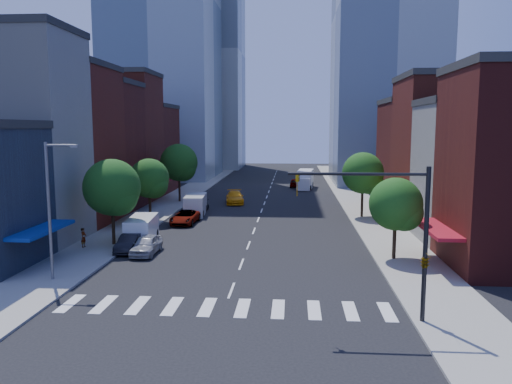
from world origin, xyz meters
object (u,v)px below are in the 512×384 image
(parked_car_rear, at_px, (199,206))
(pedestrian_far, at_px, (125,235))
(taxi, at_px, (235,197))
(parked_car_front, at_px, (146,245))
(pedestrian_near, at_px, (84,238))
(cargo_van_far, at_px, (195,205))
(box_truck, at_px, (305,180))
(cargo_van_near, at_px, (142,230))
(parked_car_third, at_px, (185,217))
(traffic_car_oncoming, at_px, (301,186))
(parked_car_second, at_px, (130,243))
(traffic_car_far, at_px, (295,183))

(parked_car_rear, height_order, pedestrian_far, pedestrian_far)
(parked_car_rear, relative_size, taxi, 0.79)
(parked_car_front, relative_size, pedestrian_near, 2.76)
(pedestrian_near, distance_m, pedestrian_far, 3.32)
(cargo_van_far, distance_m, pedestrian_far, 15.97)
(box_truck, xyz_separation_m, pedestrian_near, (-19.40, -42.90, -0.48))
(parked_car_front, xyz_separation_m, cargo_van_near, (-1.60, 3.94, 0.36))
(cargo_van_far, height_order, pedestrian_near, cargo_van_far)
(parked_car_third, bearing_deg, cargo_van_near, -100.38)
(cargo_van_near, bearing_deg, box_truck, 63.28)
(parked_car_front, bearing_deg, box_truck, 72.94)
(taxi, bearing_deg, traffic_car_oncoming, 51.79)
(cargo_van_near, height_order, traffic_car_oncoming, cargo_van_near)
(cargo_van_far, xyz_separation_m, box_truck, (13.28, 26.05, 0.29))
(traffic_car_oncoming, relative_size, pedestrian_far, 2.38)
(cargo_van_far, relative_size, box_truck, 0.72)
(box_truck, bearing_deg, cargo_van_far, -110.82)
(cargo_van_near, xyz_separation_m, box_truck, (15.27, 40.25, 0.32))
(parked_car_second, relative_size, cargo_van_far, 0.75)
(parked_car_second, relative_size, pedestrian_far, 2.56)
(parked_car_rear, relative_size, pedestrian_far, 2.69)
(parked_car_second, distance_m, pedestrian_far, 2.05)
(traffic_car_far, bearing_deg, traffic_car_oncoming, 106.49)
(parked_car_rear, distance_m, box_truck, 27.34)
(parked_car_third, bearing_deg, traffic_car_far, 73.33)
(traffic_car_far, bearing_deg, box_truck, 132.97)
(taxi, xyz_separation_m, box_truck, (9.72, 17.08, 0.63))
(taxi, height_order, box_truck, box_truck)
(cargo_van_near, distance_m, taxi, 23.84)
(parked_car_second, xyz_separation_m, box_truck, (15.29, 43.49, 0.74))
(parked_car_rear, bearing_deg, traffic_car_oncoming, 63.39)
(parked_car_front, height_order, traffic_car_oncoming, parked_car_front)
(parked_car_second, xyz_separation_m, pedestrian_far, (-1.00, 1.77, 0.28))
(traffic_car_far, relative_size, box_truck, 0.55)
(traffic_car_far, distance_m, box_truck, 2.58)
(pedestrian_far, bearing_deg, pedestrian_near, -79.40)
(parked_car_second, xyz_separation_m, cargo_van_far, (2.01, 17.44, 0.45))
(parked_car_third, height_order, pedestrian_near, pedestrian_near)
(cargo_van_near, relative_size, pedestrian_near, 3.39)
(pedestrian_near, bearing_deg, traffic_car_far, -17.41)
(cargo_van_near, xyz_separation_m, traffic_car_far, (13.64, 42.13, -0.39))
(pedestrian_far, bearing_deg, parked_car_front, 36.78)
(traffic_car_oncoming, relative_size, traffic_car_far, 0.91)
(parked_car_third, height_order, cargo_van_far, cargo_van_far)
(parked_car_rear, height_order, traffic_car_far, traffic_car_far)
(cargo_van_far, bearing_deg, pedestrian_far, -105.66)
(parked_car_third, height_order, pedestrian_far, pedestrian_far)
(parked_car_rear, bearing_deg, traffic_car_far, 68.53)
(parked_car_third, relative_size, taxi, 0.91)
(parked_car_third, xyz_separation_m, box_truck, (13.29, 31.59, 0.73))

